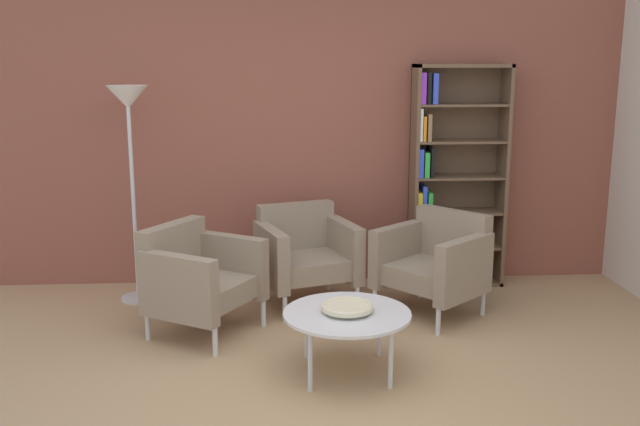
{
  "coord_description": "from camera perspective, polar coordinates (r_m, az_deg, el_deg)",
  "views": [
    {
      "loc": [
        -0.19,
        -3.69,
        1.94
      ],
      "look_at": [
        0.1,
        0.84,
        0.95
      ],
      "focal_mm": 39.8,
      "sensor_mm": 36.0,
      "label": 1
    }
  ],
  "objects": [
    {
      "name": "ground_plane",
      "position": [
        4.17,
        -0.63,
        -15.39
      ],
      "size": [
        8.32,
        8.32,
        0.0
      ],
      "primitive_type": "plane",
      "color": "tan"
    },
    {
      "name": "brick_back_panel",
      "position": [
        6.18,
        -1.84,
        7.73
      ],
      "size": [
        6.4,
        0.12,
        2.9
      ],
      "primitive_type": "cube",
      "color": "brown",
      "rests_on": "ground_plane"
    },
    {
      "name": "bookshelf_tall",
      "position": [
        6.21,
        10.32,
        2.74
      ],
      "size": [
        0.8,
        0.3,
        1.9
      ],
      "color": "brown",
      "rests_on": "ground_plane"
    },
    {
      "name": "coffee_table_low",
      "position": [
        4.46,
        2.19,
        -8.33
      ],
      "size": [
        0.8,
        0.8,
        0.4
      ],
      "color": "silver",
      "rests_on": "ground_plane"
    },
    {
      "name": "decorative_bowl",
      "position": [
        4.43,
        2.2,
        -7.55
      ],
      "size": [
        0.32,
        0.32,
        0.05
      ],
      "color": "beige",
      "rests_on": "coffee_table_low"
    },
    {
      "name": "armchair_by_bookshelf",
      "position": [
        5.71,
        -1.19,
        -3.22
      ],
      "size": [
        0.88,
        0.84,
        0.78
      ],
      "rotation": [
        0.0,
        0.0,
        0.32
      ],
      "color": "gray",
      "rests_on": "ground_plane"
    },
    {
      "name": "armchair_corner_red",
      "position": [
        5.54,
        9.24,
        -3.84
      ],
      "size": [
        0.94,
        0.95,
        0.78
      ],
      "rotation": [
        0.0,
        0.0,
        -0.85
      ],
      "color": "gray",
      "rests_on": "ground_plane"
    },
    {
      "name": "armchair_near_window",
      "position": [
        5.16,
        -9.78,
        -5.07
      ],
      "size": [
        0.92,
        0.94,
        0.78
      ],
      "rotation": [
        0.0,
        0.0,
        1.02
      ],
      "color": "gray",
      "rests_on": "ground_plane"
    },
    {
      "name": "floor_lamp_torchiere",
      "position": [
        5.78,
        -15.11,
        6.99
      ],
      "size": [
        0.32,
        0.32,
        1.74
      ],
      "color": "silver",
      "rests_on": "ground_plane"
    }
  ]
}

